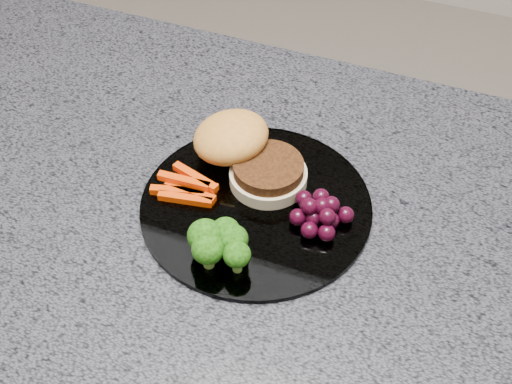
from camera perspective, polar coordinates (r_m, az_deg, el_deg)
countertop at (r=0.82m, az=-0.52°, el=-2.16°), size 1.20×0.60×0.04m
plate at (r=0.80m, az=0.00°, el=-1.13°), size 0.26×0.26×0.01m
burger at (r=0.83m, az=-0.97°, el=3.18°), size 0.16×0.12×0.05m
carrot_sticks at (r=0.81m, az=-5.51°, el=0.37°), size 0.08×0.05×0.02m
broccoli at (r=0.73m, az=-3.01°, el=-3.99°), size 0.07×0.06×0.04m
grape_bunch at (r=0.77m, az=5.11°, el=-1.66°), size 0.07×0.06×0.03m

